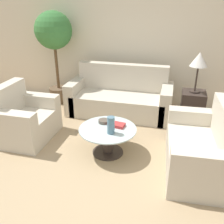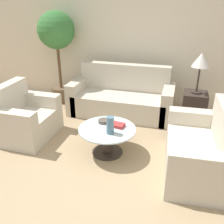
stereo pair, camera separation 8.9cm
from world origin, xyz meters
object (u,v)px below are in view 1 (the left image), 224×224
at_px(coffee_table, 108,137).
at_px(potted_plant, 54,39).
at_px(table_lamp, 199,61).
at_px(vase, 111,125).
at_px(armchair, 24,121).
at_px(bowl, 104,121).
at_px(book_stack, 117,125).
at_px(loveseat, 204,151).
at_px(sofa_main, 120,99).

distance_m(coffee_table, potted_plant, 2.53).
relative_size(table_lamp, vase, 2.81).
relative_size(armchair, table_lamp, 1.38).
relative_size(coffee_table, vase, 3.36).
distance_m(vase, bowl, 0.34).
xyz_separation_m(vase, book_stack, (0.04, 0.21, -0.10)).
height_order(potted_plant, vase, potted_plant).
bearing_deg(table_lamp, loveseat, -86.09).
bearing_deg(coffee_table, bowl, 123.02).
bearing_deg(coffee_table, sofa_main, 95.32).
bearing_deg(table_lamp, bowl, -138.98).
bearing_deg(book_stack, coffee_table, -130.01).
xyz_separation_m(sofa_main, armchair, (-1.29, -1.32, 0.00)).
relative_size(bowl, book_stack, 0.66).
relative_size(potted_plant, vase, 7.66).
distance_m(armchair, book_stack, 1.54).
relative_size(sofa_main, vase, 8.01).
relative_size(vase, bowl, 1.55).
height_order(armchair, table_lamp, table_lamp).
distance_m(sofa_main, vase, 1.58).
height_order(coffee_table, vase, vase).
distance_m(armchair, loveseat, 2.73).
xyz_separation_m(potted_plant, book_stack, (1.66, -1.58, -0.91)).
xyz_separation_m(sofa_main, coffee_table, (0.13, -1.43, -0.03)).
bearing_deg(loveseat, book_stack, -101.70).
xyz_separation_m(loveseat, book_stack, (-1.19, 0.18, 0.13)).
distance_m(loveseat, table_lamp, 1.62).
height_order(loveseat, table_lamp, table_lamp).
relative_size(sofa_main, table_lamp, 2.85).
relative_size(loveseat, book_stack, 5.72).
relative_size(armchair, potted_plant, 0.50).
bearing_deg(coffee_table, vase, -56.48).
relative_size(table_lamp, potted_plant, 0.37).
bearing_deg(bowl, coffee_table, -56.98).
bearing_deg(vase, bowl, 123.23).
distance_m(coffee_table, vase, 0.30).
relative_size(loveseat, vase, 5.55).
bearing_deg(book_stack, table_lamp, 57.01).
distance_m(table_lamp, book_stack, 1.78).
bearing_deg(book_stack, bowl, 173.39).
relative_size(armchair, coffee_table, 1.15).
bearing_deg(armchair, bowl, -87.60).
bearing_deg(sofa_main, book_stack, -79.54).
xyz_separation_m(armchair, bowl, (1.32, 0.05, 0.13)).
xyz_separation_m(sofa_main, table_lamp, (1.34, -0.13, 0.84)).
xyz_separation_m(sofa_main, book_stack, (0.25, -1.33, 0.13)).
relative_size(loveseat, coffee_table, 1.65).
bearing_deg(potted_plant, loveseat, -31.64).
xyz_separation_m(potted_plant, bowl, (1.45, -1.52, -0.91)).
xyz_separation_m(vase, bowl, (-0.18, 0.28, -0.10)).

